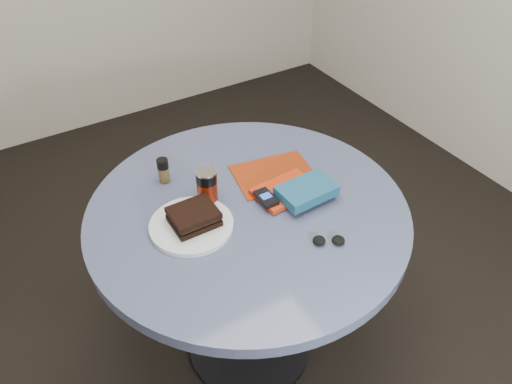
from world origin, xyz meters
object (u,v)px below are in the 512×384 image
red_book (285,191)px  novel (306,191)px  pepper_grinder (163,170)px  headphones (329,240)px  sandwich (194,217)px  mp3_player (266,198)px  magazine (274,174)px  plate (191,225)px  table (248,245)px  soda_can (207,187)px

red_book → novel: (0.04, -0.06, 0.03)m
pepper_grinder → headphones: (0.29, -0.51, -0.03)m
sandwich → mp3_player: (0.23, -0.03, -0.01)m
magazine → red_book: red_book is taller
plate → mp3_player: (0.24, -0.03, 0.02)m
table → mp3_player: size_ratio=11.85×
novel → mp3_player: size_ratio=2.08×
novel → pepper_grinder: bearing=134.6°
red_book → headphones: 0.25m
magazine → headphones: size_ratio=2.62×
table → headphones: size_ratio=10.08×
sandwich → pepper_grinder: bearing=87.5°
magazine → red_book: (-0.02, -0.10, 0.01)m
magazine → red_book: 0.10m
pepper_grinder → red_book: pepper_grinder is taller
soda_can → mp3_player: size_ratio=1.44×
magazine → novel: bearing=-74.4°
magazine → mp3_player: (-0.10, -0.11, 0.03)m
novel → soda_can: bearing=148.0°
headphones → plate: bearing=139.5°
soda_can → headphones: 0.40m
soda_can → headphones: (0.21, -0.34, -0.05)m
magazine → plate: bearing=-155.9°
soda_can → table: bearing=-43.8°
table → magazine: magazine is taller
soda_can → red_book: bearing=-22.0°
red_book → headphones: size_ratio=1.97×
pepper_grinder → red_book: (0.30, -0.26, -0.03)m
red_book → mp3_player: mp3_player is taller
novel → headphones: 0.20m
red_book → novel: novel is taller
mp3_player → plate: bearing=173.6°
pepper_grinder → magazine: (0.33, -0.16, -0.04)m
red_book → novel: bearing=-62.3°
table → sandwich: sandwich is taller
headphones → pepper_grinder: bearing=119.4°
pepper_grinder → headphones: pepper_grinder is taller
table → sandwich: (-0.18, 0.01, 0.20)m
pepper_grinder → magazine: bearing=-26.2°
sandwich → headphones: (0.30, -0.26, -0.03)m
sandwich → red_book: sandwich is taller
pepper_grinder → red_book: size_ratio=0.44×
plate → novel: size_ratio=1.42×
headphones → magazine: bearing=83.6°
soda_can → headphones: bearing=-58.1°
table → pepper_grinder: bearing=123.0°
sandwich → soda_can: 0.12m
plate → mp3_player: 0.24m
table → soda_can: bearing=136.2°
table → red_book: size_ratio=5.12×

